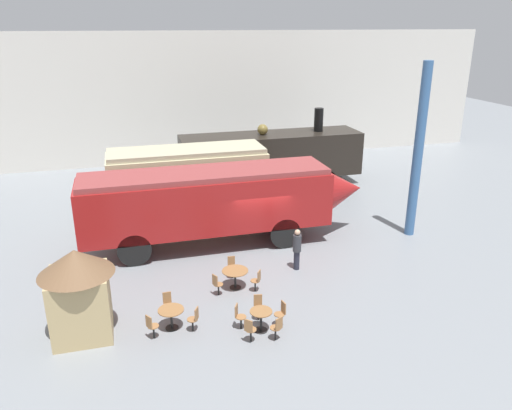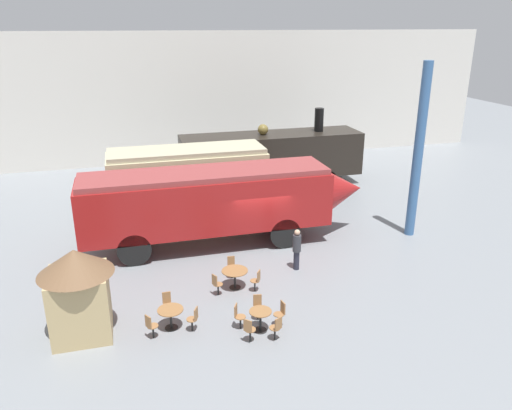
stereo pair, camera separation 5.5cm
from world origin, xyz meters
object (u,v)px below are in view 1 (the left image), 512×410
at_px(cafe_table_far, 235,273).
at_px(visitor_person, 297,248).
at_px(cafe_table_near, 261,316).
at_px(streamlined_locomotive, 223,199).
at_px(ticket_kiosk, 79,289).
at_px(cafe_chair_0, 239,315).
at_px(passenger_coach_vintage, 188,178).
at_px(steam_locomotive, 271,155).
at_px(cafe_table_mid, 171,314).

bearing_deg(cafe_table_far, visitor_person, 16.72).
bearing_deg(cafe_table_far, cafe_table_near, -86.78).
bearing_deg(streamlined_locomotive, ticket_kiosk, -135.47).
bearing_deg(cafe_table_far, streamlined_locomotive, 83.83).
bearing_deg(streamlined_locomotive, visitor_person, -54.84).
xyz_separation_m(cafe_table_far, cafe_chair_0, (-0.50, -2.64, -0.10)).
distance_m(cafe_table_far, cafe_chair_0, 2.69).
bearing_deg(cafe_table_near, visitor_person, 55.64).
distance_m(streamlined_locomotive, ticket_kiosk, 8.22).
bearing_deg(ticket_kiosk, visitor_person, 16.74).
xyz_separation_m(streamlined_locomotive, visitor_person, (2.32, -3.30, -1.21)).
height_order(cafe_chair_0, ticket_kiosk, ticket_kiosk).
bearing_deg(cafe_chair_0, ticket_kiosk, -165.14).
bearing_deg(cafe_chair_0, passenger_coach_vintage, 117.32).
bearing_deg(passenger_coach_vintage, cafe_chair_0, -89.22).
bearing_deg(steam_locomotive, visitor_person, -101.79).
height_order(cafe_table_near, cafe_table_far, cafe_table_near).
relative_size(passenger_coach_vintage, visitor_person, 4.44).
height_order(cafe_table_near, cafe_chair_0, cafe_chair_0).
bearing_deg(cafe_chair_0, visitor_person, 73.31).
height_order(cafe_table_near, visitor_person, visitor_person).
xyz_separation_m(steam_locomotive, cafe_table_mid, (-7.71, -13.96, -1.37)).
distance_m(steam_locomotive, visitor_person, 11.36).
bearing_deg(cafe_table_mid, steam_locomotive, 61.09).
xyz_separation_m(cafe_table_far, visitor_person, (2.77, 0.83, 0.35)).
bearing_deg(cafe_table_near, streamlined_locomotive, 87.75).
distance_m(steam_locomotive, cafe_chair_0, 15.65).
distance_m(cafe_table_mid, visitor_person, 6.14).
xyz_separation_m(cafe_table_mid, cafe_table_far, (2.63, 2.05, 0.05)).
height_order(passenger_coach_vintage, ticket_kiosk, passenger_coach_vintage).
relative_size(passenger_coach_vintage, cafe_table_near, 10.46).
bearing_deg(visitor_person, passenger_coach_vintage, 116.70).
bearing_deg(passenger_coach_vintage, cafe_table_near, -85.66).
bearing_deg(ticket_kiosk, cafe_table_mid, -8.78).
bearing_deg(cafe_table_mid, cafe_chair_0, -15.34).
relative_size(streamlined_locomotive, cafe_table_near, 17.40).
height_order(passenger_coach_vintage, cafe_table_far, passenger_coach_vintage).
distance_m(cafe_table_mid, cafe_chair_0, 2.22).
bearing_deg(streamlined_locomotive, passenger_coach_vintage, 107.31).
bearing_deg(streamlined_locomotive, cafe_table_near, -92.25).
relative_size(steam_locomotive, passenger_coach_vintage, 1.41).
bearing_deg(ticket_kiosk, cafe_table_near, -13.58).
height_order(cafe_table_near, cafe_table_mid, cafe_table_near).
relative_size(streamlined_locomotive, cafe_table_mid, 15.10).
bearing_deg(cafe_table_near, cafe_table_mid, 161.86).
height_order(steam_locomotive, cafe_chair_0, steam_locomotive).
xyz_separation_m(passenger_coach_vintage, streamlined_locomotive, (1.08, -3.47, 0.00)).
height_order(cafe_table_near, ticket_kiosk, ticket_kiosk).
distance_m(cafe_table_near, ticket_kiosk, 5.84).
bearing_deg(cafe_table_mid, cafe_table_far, 37.95).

